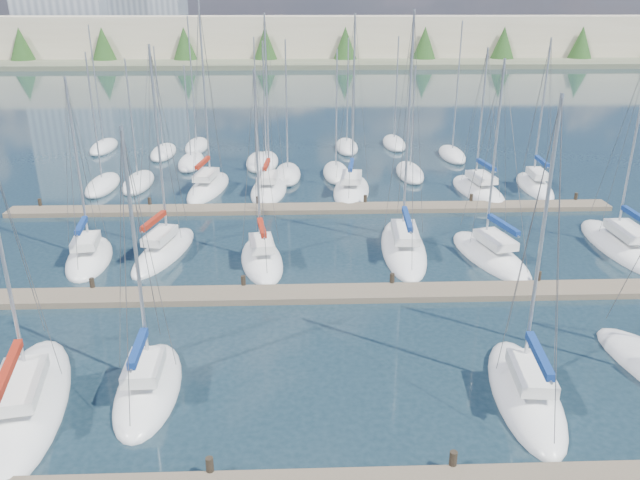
{
  "coord_description": "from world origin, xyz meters",
  "views": [
    {
      "loc": [
        -0.99,
        -13.37,
        14.86
      ],
      "look_at": [
        0.0,
        14.0,
        4.0
      ],
      "focal_mm": 35.0,
      "sensor_mm": 36.0,
      "label": 1
    }
  ],
  "objects_px": {
    "sailboat_q": "(478,190)",
    "sailboat_o": "(269,190)",
    "sailboat_c": "(148,388)",
    "sailboat_n": "(208,187)",
    "sailboat_e": "(525,393)",
    "sailboat_p": "(351,190)",
    "sailboat_m": "(622,246)",
    "sailboat_l": "(490,256)",
    "sailboat_j": "(262,259)",
    "sailboat_k": "(403,247)",
    "sailboat_i": "(164,251)",
    "sailboat_r": "(535,186)",
    "sailboat_b": "(26,404)",
    "sailboat_h": "(89,258)"
  },
  "relations": [
    {
      "from": "sailboat_q",
      "to": "sailboat_o",
      "type": "xyz_separation_m",
      "value": [
        -16.79,
        0.71,
        0.02
      ]
    },
    {
      "from": "sailboat_c",
      "to": "sailboat_n",
      "type": "bearing_deg",
      "value": 90.53
    },
    {
      "from": "sailboat_q",
      "to": "sailboat_e",
      "type": "distance_m",
      "value": 27.64
    },
    {
      "from": "sailboat_q",
      "to": "sailboat_p",
      "type": "bearing_deg",
      "value": 169.92
    },
    {
      "from": "sailboat_m",
      "to": "sailboat_l",
      "type": "relative_size",
      "value": 1.06
    },
    {
      "from": "sailboat_c",
      "to": "sailboat_p",
      "type": "distance_m",
      "value": 28.57
    },
    {
      "from": "sailboat_c",
      "to": "sailboat_e",
      "type": "bearing_deg",
      "value": -5.34
    },
    {
      "from": "sailboat_p",
      "to": "sailboat_n",
      "type": "bearing_deg",
      "value": -177.67
    },
    {
      "from": "sailboat_m",
      "to": "sailboat_o",
      "type": "relative_size",
      "value": 0.92
    },
    {
      "from": "sailboat_j",
      "to": "sailboat_o",
      "type": "xyz_separation_m",
      "value": [
        -0.16,
        14.14,
        0.0
      ]
    },
    {
      "from": "sailboat_c",
      "to": "sailboat_k",
      "type": "relative_size",
      "value": 0.77
    },
    {
      "from": "sailboat_m",
      "to": "sailboat_k",
      "type": "height_order",
      "value": "sailboat_k"
    },
    {
      "from": "sailboat_j",
      "to": "sailboat_n",
      "type": "distance_m",
      "value": 15.8
    },
    {
      "from": "sailboat_c",
      "to": "sailboat_j",
      "type": "relative_size",
      "value": 0.96
    },
    {
      "from": "sailboat_i",
      "to": "sailboat_q",
      "type": "relative_size",
      "value": 1.1
    },
    {
      "from": "sailboat_l",
      "to": "sailboat_r",
      "type": "relative_size",
      "value": 0.99
    },
    {
      "from": "sailboat_c",
      "to": "sailboat_j",
      "type": "height_order",
      "value": "sailboat_j"
    },
    {
      "from": "sailboat_k",
      "to": "sailboat_m",
      "type": "bearing_deg",
      "value": 2.72
    },
    {
      "from": "sailboat_k",
      "to": "sailboat_e",
      "type": "bearing_deg",
      "value": -77.2
    },
    {
      "from": "sailboat_j",
      "to": "sailboat_r",
      "type": "relative_size",
      "value": 0.95
    },
    {
      "from": "sailboat_m",
      "to": "sailboat_r",
      "type": "relative_size",
      "value": 1.05
    },
    {
      "from": "sailboat_e",
      "to": "sailboat_b",
      "type": "relative_size",
      "value": 0.95
    },
    {
      "from": "sailboat_m",
      "to": "sailboat_k",
      "type": "relative_size",
      "value": 0.89
    },
    {
      "from": "sailboat_m",
      "to": "sailboat_e",
      "type": "distance_m",
      "value": 18.73
    },
    {
      "from": "sailboat_i",
      "to": "sailboat_q",
      "type": "height_order",
      "value": "sailboat_i"
    },
    {
      "from": "sailboat_c",
      "to": "sailboat_l",
      "type": "height_order",
      "value": "sailboat_l"
    },
    {
      "from": "sailboat_j",
      "to": "sailboat_r",
      "type": "xyz_separation_m",
      "value": [
        21.55,
        14.33,
        0.01
      ]
    },
    {
      "from": "sailboat_p",
      "to": "sailboat_j",
      "type": "bearing_deg",
      "value": -107.28
    },
    {
      "from": "sailboat_j",
      "to": "sailboat_e",
      "type": "xyz_separation_m",
      "value": [
        11.08,
        -13.65,
        -0.0
      ]
    },
    {
      "from": "sailboat_n",
      "to": "sailboat_j",
      "type": "bearing_deg",
      "value": -62.83
    },
    {
      "from": "sailboat_j",
      "to": "sailboat_p",
      "type": "distance_m",
      "value": 15.29
    },
    {
      "from": "sailboat_m",
      "to": "sailboat_r",
      "type": "height_order",
      "value": "sailboat_m"
    },
    {
      "from": "sailboat_j",
      "to": "sailboat_l",
      "type": "relative_size",
      "value": 0.96
    },
    {
      "from": "sailboat_l",
      "to": "sailboat_n",
      "type": "height_order",
      "value": "sailboat_n"
    },
    {
      "from": "sailboat_m",
      "to": "sailboat_k",
      "type": "distance_m",
      "value": 13.67
    },
    {
      "from": "sailboat_o",
      "to": "sailboat_l",
      "type": "bearing_deg",
      "value": -41.41
    },
    {
      "from": "sailboat_p",
      "to": "sailboat_h",
      "type": "distance_m",
      "value": 21.35
    },
    {
      "from": "sailboat_e",
      "to": "sailboat_h",
      "type": "relative_size",
      "value": 1.09
    },
    {
      "from": "sailboat_m",
      "to": "sailboat_q",
      "type": "relative_size",
      "value": 1.11
    },
    {
      "from": "sailboat_i",
      "to": "sailboat_b",
      "type": "height_order",
      "value": "sailboat_b"
    },
    {
      "from": "sailboat_q",
      "to": "sailboat_h",
      "type": "bearing_deg",
      "value": -162.36
    },
    {
      "from": "sailboat_e",
      "to": "sailboat_k",
      "type": "distance_m",
      "value": 15.43
    },
    {
      "from": "sailboat_h",
      "to": "sailboat_r",
      "type": "xyz_separation_m",
      "value": [
        31.87,
        13.66,
        0.01
      ]
    },
    {
      "from": "sailboat_m",
      "to": "sailboat_r",
      "type": "xyz_separation_m",
      "value": [
        -0.81,
        13.02,
        0.02
      ]
    },
    {
      "from": "sailboat_p",
      "to": "sailboat_r",
      "type": "bearing_deg",
      "value": 9.58
    },
    {
      "from": "sailboat_q",
      "to": "sailboat_n",
      "type": "relative_size",
      "value": 0.78
    },
    {
      "from": "sailboat_m",
      "to": "sailboat_j",
      "type": "bearing_deg",
      "value": -177.22
    },
    {
      "from": "sailboat_i",
      "to": "sailboat_l",
      "type": "xyz_separation_m",
      "value": [
        19.75,
        -1.38,
        -0.02
      ]
    },
    {
      "from": "sailboat_q",
      "to": "sailboat_r",
      "type": "height_order",
      "value": "sailboat_r"
    },
    {
      "from": "sailboat_l",
      "to": "sailboat_n",
      "type": "bearing_deg",
      "value": 128.43
    }
  ]
}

